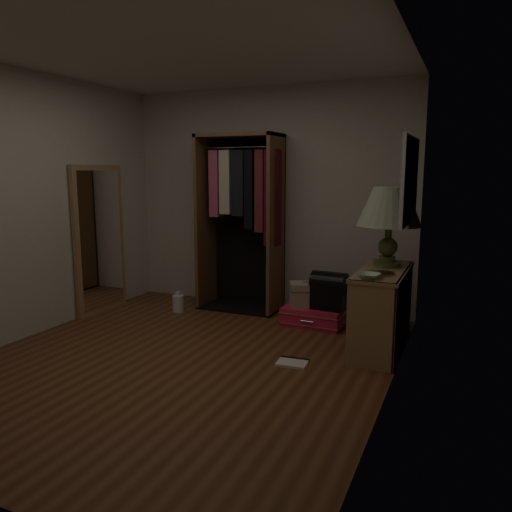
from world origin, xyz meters
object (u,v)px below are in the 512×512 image
object	(u,v)px
floor_mirror	(100,239)
white_jug	(178,303)
table_lamp	(389,209)
black_bag	(329,290)
pink_suitcase	(314,316)
train_case	(308,294)
open_wardrobe	(244,207)
console_bookshelf	(382,307)

from	to	relation	value
floor_mirror	white_jug	world-z (taller)	floor_mirror
white_jug	table_lamp	bearing A→B (deg)	-3.10
floor_mirror	black_bag	distance (m)	2.70
pink_suitcase	table_lamp	distance (m)	1.45
train_case	white_jug	world-z (taller)	train_case
open_wardrobe	floor_mirror	xyz separation A→B (m)	(-1.49, -0.77, -0.37)
pink_suitcase	table_lamp	xyz separation A→B (m)	(0.78, -0.28, 1.19)
open_wardrobe	pink_suitcase	xyz separation A→B (m)	(0.97, -0.30, -1.12)
train_case	console_bookshelf	bearing A→B (deg)	-51.63
open_wardrobe	white_jug	xyz separation A→B (m)	(-0.65, -0.45, -1.12)
console_bookshelf	table_lamp	distance (m)	0.91
open_wardrobe	table_lamp	world-z (taller)	open_wardrobe
floor_mirror	train_case	distance (m)	2.48
open_wardrobe	floor_mirror	world-z (taller)	open_wardrobe
white_jug	black_bag	bearing A→B (deg)	4.50
floor_mirror	train_case	bearing A→B (deg)	11.15
floor_mirror	black_bag	world-z (taller)	floor_mirror
console_bookshelf	train_case	xyz separation A→B (m)	(-0.86, 0.43, -0.07)
console_bookshelf	table_lamp	world-z (taller)	table_lamp
open_wardrobe	train_case	size ratio (longest dim) A/B	4.52
white_jug	train_case	bearing A→B (deg)	5.60
pink_suitcase	train_case	distance (m)	0.24
pink_suitcase	table_lamp	world-z (taller)	table_lamp
table_lamp	black_bag	bearing A→B (deg)	156.59
open_wardrobe	train_case	xyz separation A→B (m)	(0.89, -0.30, -0.89)
pink_suitcase	train_case	size ratio (longest dim) A/B	1.46
console_bookshelf	train_case	bearing A→B (deg)	153.14
pink_suitcase	black_bag	distance (m)	0.34
table_lamp	white_jug	xyz separation A→B (m)	(-2.40, 0.13, -1.19)
pink_suitcase	white_jug	xyz separation A→B (m)	(-1.62, -0.15, 0.00)
console_bookshelf	floor_mirror	bearing A→B (deg)	-179.37
floor_mirror	pink_suitcase	bearing A→B (deg)	10.72
pink_suitcase	floor_mirror	bearing A→B (deg)	-167.86
floor_mirror	white_jug	distance (m)	1.17
console_bookshelf	pink_suitcase	world-z (taller)	console_bookshelf
console_bookshelf	black_bag	size ratio (longest dim) A/B	2.81
open_wardrobe	floor_mirror	size ratio (longest dim) A/B	1.21
black_bag	train_case	bearing A→B (deg)	-177.72
floor_mirror	black_bag	size ratio (longest dim) A/B	4.27
floor_mirror	train_case	xyz separation A→B (m)	(2.38, 0.47, -0.52)
open_wardrobe	white_jug	size ratio (longest dim) A/B	8.66
table_lamp	white_jug	bearing A→B (deg)	176.90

